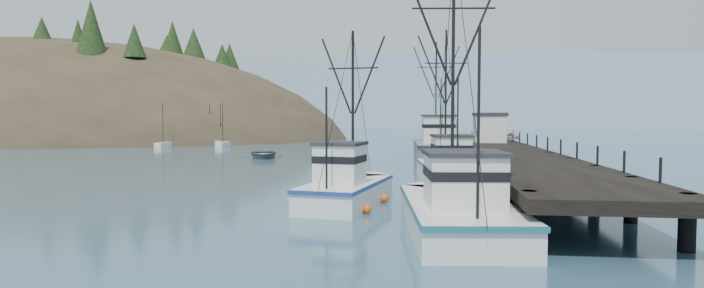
% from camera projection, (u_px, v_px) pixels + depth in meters
% --- Properties ---
extents(ground, '(400.00, 400.00, 0.00)m').
position_uv_depth(ground, '(249.00, 218.00, 24.64)').
color(ground, '#32566F').
rests_on(ground, ground).
extents(pier, '(6.00, 44.00, 2.00)m').
position_uv_depth(pier, '(512.00, 156.00, 38.65)').
color(pier, black).
rests_on(pier, ground).
extents(headland, '(134.80, 78.00, 51.00)m').
position_uv_depth(headland, '(14.00, 159.00, 112.11)').
color(headland, '#382D1E').
rests_on(headland, ground).
extents(distant_ridge, '(360.00, 40.00, 26.00)m').
position_uv_depth(distant_ridge, '(428.00, 127.00, 191.81)').
color(distant_ridge, '#9EB2C6').
rests_on(distant_ridge, ground).
extents(distant_ridge_far, '(180.00, 25.00, 18.00)m').
position_uv_depth(distant_ridge_far, '(297.00, 126.00, 212.90)').
color(distant_ridge_far, silver).
rests_on(distant_ridge_far, ground).
extents(moored_sailboats, '(24.22, 20.35, 6.35)m').
position_uv_depth(moored_sailboats, '(175.00, 142.00, 85.40)').
color(moored_sailboats, white).
rests_on(moored_sailboats, ground).
extents(trawler_near, '(4.92, 12.03, 12.03)m').
position_uv_depth(trawler_near, '(456.00, 210.00, 22.13)').
color(trawler_near, white).
rests_on(trawler_near, ground).
extents(trawler_mid, '(4.39, 9.21, 9.36)m').
position_uv_depth(trawler_mid, '(348.00, 189.00, 28.22)').
color(trawler_mid, white).
rests_on(trawler_mid, ground).
extents(trawler_far, '(4.44, 10.66, 10.94)m').
position_uv_depth(trawler_far, '(447.00, 170.00, 38.01)').
color(trawler_far, white).
rests_on(trawler_far, ground).
extents(work_vessel, '(4.85, 14.61, 12.36)m').
position_uv_depth(work_vessel, '(436.00, 148.00, 55.21)').
color(work_vessel, slate).
rests_on(work_vessel, ground).
extents(pier_shed, '(3.00, 3.20, 2.80)m').
position_uv_depth(pier_shed, '(490.00, 127.00, 51.80)').
color(pier_shed, silver).
rests_on(pier_shed, pier).
extents(pickup_truck, '(5.09, 2.73, 1.36)m').
position_uv_depth(pickup_truck, '(495.00, 134.00, 55.86)').
color(pickup_truck, silver).
rests_on(pickup_truck, pier).
extents(motorboat, '(5.67, 6.80, 1.21)m').
position_uv_depth(motorboat, '(263.00, 158.00, 58.45)').
color(motorboat, slate).
rests_on(motorboat, ground).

